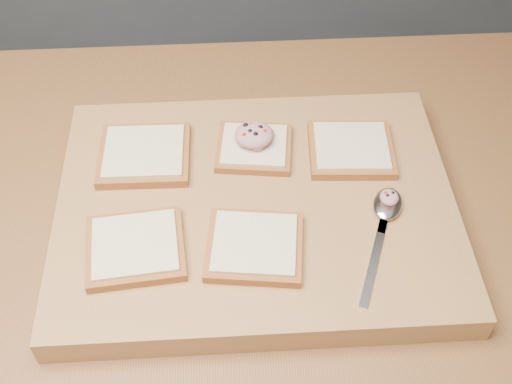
% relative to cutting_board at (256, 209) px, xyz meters
% --- Properties ---
extents(island_counter, '(2.00, 0.80, 0.90)m').
position_rel_cutting_board_xyz_m(island_counter, '(0.09, 0.02, -0.47)').
color(island_counter, slate).
rests_on(island_counter, ground).
extents(cutting_board, '(0.55, 0.42, 0.04)m').
position_rel_cutting_board_xyz_m(cutting_board, '(0.00, 0.00, 0.00)').
color(cutting_board, '#B7814E').
rests_on(cutting_board, island_counter).
extents(bread_far_left, '(0.13, 0.12, 0.02)m').
position_rel_cutting_board_xyz_m(bread_far_left, '(-0.16, 0.09, 0.03)').
color(bread_far_left, '#A05829').
rests_on(bread_far_left, cutting_board).
extents(bread_far_center, '(0.12, 0.11, 0.02)m').
position_rel_cutting_board_xyz_m(bread_far_center, '(0.00, 0.09, 0.03)').
color(bread_far_center, '#A05829').
rests_on(bread_far_center, cutting_board).
extents(bread_far_right, '(0.13, 0.12, 0.02)m').
position_rel_cutting_board_xyz_m(bread_far_right, '(0.15, 0.08, 0.03)').
color(bread_far_right, '#A05829').
rests_on(bread_far_right, cutting_board).
extents(bread_near_left, '(0.13, 0.13, 0.02)m').
position_rel_cutting_board_xyz_m(bread_near_left, '(-0.16, -0.08, 0.03)').
color(bread_near_left, '#A05829').
rests_on(bread_near_left, cutting_board).
extents(bread_near_center, '(0.14, 0.13, 0.02)m').
position_rel_cutting_board_xyz_m(bread_near_center, '(-0.01, -0.09, 0.03)').
color(bread_near_center, '#A05829').
rests_on(bread_near_center, cutting_board).
extents(tuna_salad_dollop, '(0.06, 0.05, 0.03)m').
position_rel_cutting_board_xyz_m(tuna_salad_dollop, '(0.00, 0.10, 0.05)').
color(tuna_salad_dollop, tan).
rests_on(tuna_salad_dollop, bread_far_center).
extents(spoon, '(0.10, 0.19, 0.01)m').
position_rel_cutting_board_xyz_m(spoon, '(0.17, -0.04, 0.03)').
color(spoon, silver).
rests_on(spoon, cutting_board).
extents(spoon_salad, '(0.03, 0.03, 0.02)m').
position_rel_cutting_board_xyz_m(spoon_salad, '(0.18, -0.03, 0.04)').
color(spoon_salad, tan).
rests_on(spoon_salad, spoon).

